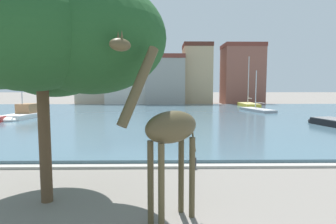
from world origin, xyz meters
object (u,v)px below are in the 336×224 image
sailboat_yellow (247,105)px  shade_tree (50,42)px  mooring_bollard (194,163)px  sailboat_white (23,115)px  sailboat_grey (255,110)px  giraffe_statue (168,131)px

sailboat_yellow → shade_tree: 42.80m
sailboat_yellow → mooring_bollard: bearing=-110.4°
shade_tree → mooring_bollard: (4.98, 3.61, -4.95)m
sailboat_white → shade_tree: 24.81m
sailboat_yellow → sailboat_grey: size_ratio=1.16×
shade_tree → sailboat_grey: bearing=61.3°
sailboat_yellow → sailboat_grey: 8.85m
sailboat_grey → mooring_bollard: size_ratio=14.90×
giraffe_statue → sailboat_grey: size_ratio=0.68×
giraffe_statue → sailboat_white: size_ratio=0.69×
mooring_bollard → sailboat_yellow: bearing=69.6°
sailboat_white → sailboat_yellow: size_ratio=0.85×
sailboat_white → shade_tree: sailboat_white is taller
shade_tree → mooring_bollard: shade_tree is taller
giraffe_statue → sailboat_white: 27.66m
giraffe_statue → sailboat_yellow: size_ratio=0.59×
sailboat_yellow → sailboat_grey: (-1.60, -8.71, -0.11)m
sailboat_white → mooring_bollard: size_ratio=14.69×
sailboat_grey → mooring_bollard: (-11.39, -26.23, -0.08)m
shade_tree → giraffe_statue: bearing=-22.3°
giraffe_statue → shade_tree: shade_tree is taller
giraffe_statue → mooring_bollard: size_ratio=10.15×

